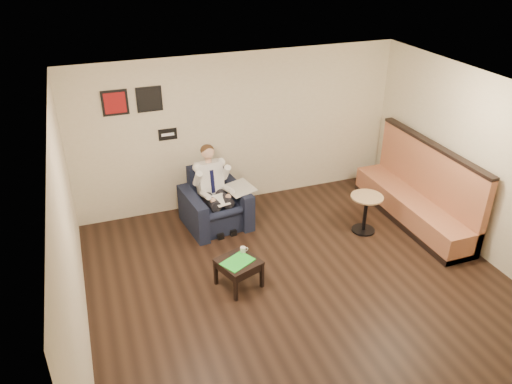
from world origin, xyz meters
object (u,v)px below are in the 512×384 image
object	(u,v)px
seated_man	(218,194)
banquette	(416,185)
cafe_table	(365,214)
armchair	(215,200)
green_folder	(238,262)
coffee_mug	(243,250)
side_table	(239,273)
smartphone	(235,254)

from	to	relation	value
seated_man	banquette	size ratio (longest dim) A/B	0.49
banquette	cafe_table	distance (m)	1.03
armchair	cafe_table	bearing A→B (deg)	-31.87
green_folder	cafe_table	bearing A→B (deg)	15.52
coffee_mug	banquette	xyz separation A→B (m)	(3.33, 0.52, 0.22)
cafe_table	coffee_mug	bearing A→B (deg)	-168.06
coffee_mug	cafe_table	distance (m)	2.42
green_folder	coffee_mug	world-z (taller)	coffee_mug
side_table	coffee_mug	xyz separation A→B (m)	(0.13, 0.17, 0.27)
armchair	banquette	xyz separation A→B (m)	(3.30, -1.06, 0.21)
armchair	green_folder	bearing A→B (deg)	-102.97
smartphone	cafe_table	xyz separation A→B (m)	(2.50, 0.51, -0.10)
armchair	smartphone	bearing A→B (deg)	-103.14
seated_man	green_folder	distance (m)	1.67
seated_man	banquette	xyz separation A→B (m)	(3.28, -0.93, 0.03)
side_table	cafe_table	world-z (taller)	cafe_table
banquette	coffee_mug	bearing A→B (deg)	-171.20
green_folder	banquette	distance (m)	3.56
smartphone	armchair	bearing A→B (deg)	74.44
banquette	side_table	bearing A→B (deg)	-168.80
armchair	green_folder	distance (m)	1.78
seated_man	coffee_mug	xyz separation A→B (m)	(-0.05, -1.44, -0.19)
cafe_table	banquette	bearing A→B (deg)	0.93
cafe_table	green_folder	bearing A→B (deg)	-164.48
green_folder	cafe_table	distance (m)	2.61
coffee_mug	cafe_table	size ratio (longest dim) A/B	0.14
banquette	smartphone	bearing A→B (deg)	-171.44
smartphone	side_table	bearing A→B (deg)	-97.35
armchair	side_table	world-z (taller)	armchair
side_table	banquette	xyz separation A→B (m)	(3.46, 0.68, 0.49)
side_table	cafe_table	bearing A→B (deg)	15.04
armchair	smartphone	xyz separation A→B (m)	(-0.16, -1.58, -0.05)
seated_man	green_folder	world-z (taller)	seated_man
coffee_mug	cafe_table	xyz separation A→B (m)	(2.36, 0.50, -0.15)
side_table	smartphone	xyz separation A→B (m)	(-0.01, 0.16, 0.22)
green_folder	cafe_table	world-z (taller)	cafe_table
side_table	green_folder	xyz separation A→B (m)	(-0.02, -0.03, 0.23)
green_folder	coffee_mug	xyz separation A→B (m)	(0.15, 0.20, 0.04)
side_table	cafe_table	xyz separation A→B (m)	(2.49, 0.67, 0.12)
cafe_table	armchair	bearing A→B (deg)	155.31
side_table	coffee_mug	size ratio (longest dim) A/B	5.79
banquette	green_folder	bearing A→B (deg)	-168.42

